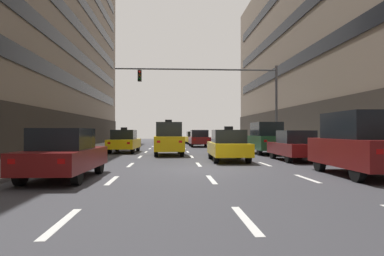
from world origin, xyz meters
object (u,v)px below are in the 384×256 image
(taxi_driving_1, at_px, (193,138))
(car_parked_2, at_px, (295,146))
(traffic_signal_0, at_px, (225,88))
(car_parked_3, at_px, (266,138))
(pedestrian_0, at_px, (274,137))
(taxi_driving_5, at_px, (168,139))
(car_driving_4, at_px, (64,154))
(car_parked_1, at_px, (360,144))
(taxi_driving_0, at_px, (124,141))
(taxi_driving_3, at_px, (228,146))
(car_driving_2, at_px, (199,138))

(taxi_driving_1, bearing_deg, car_parked_2, -81.07)
(taxi_driving_1, relative_size, traffic_signal_0, 0.34)
(car_parked_3, height_order, pedestrian_0, car_parked_3)
(taxi_driving_1, xyz_separation_m, taxi_driving_5, (-2.94, -19.39, 0.30))
(car_driving_4, bearing_deg, taxi_driving_1, 78.37)
(car_parked_3, bearing_deg, car_parked_1, -90.00)
(car_driving_4, bearing_deg, pedestrian_0, 54.72)
(taxi_driving_1, height_order, traffic_signal_0, traffic_signal_0)
(taxi_driving_5, relative_size, car_parked_3, 0.99)
(taxi_driving_5, bearing_deg, taxi_driving_0, 138.54)
(taxi_driving_1, xyz_separation_m, traffic_signal_0, (1.29, -16.50, 4.06))
(car_driving_4, bearing_deg, car_parked_3, 49.38)
(pedestrian_0, bearing_deg, traffic_signal_0, -143.93)
(taxi_driving_1, relative_size, pedestrian_0, 2.59)
(taxi_driving_3, distance_m, car_parked_3, 6.47)
(taxi_driving_1, relative_size, car_parked_1, 0.90)
(taxi_driving_0, relative_size, car_driving_4, 1.02)
(car_parked_3, bearing_deg, taxi_driving_1, 101.45)
(car_driving_4, relative_size, pedestrian_0, 2.75)
(car_parked_1, bearing_deg, taxi_driving_5, 121.50)
(taxi_driving_0, bearing_deg, traffic_signal_0, -0.05)
(taxi_driving_3, relative_size, car_parked_2, 1.02)
(taxi_driving_0, height_order, pedestrian_0, taxi_driving_0)
(car_parked_2, bearing_deg, car_parked_1, -89.99)
(car_driving_2, relative_size, car_driving_4, 1.03)
(car_parked_2, height_order, car_parked_3, car_parked_3)
(taxi_driving_0, distance_m, car_parked_2, 12.62)
(car_parked_2, relative_size, car_parked_3, 0.95)
(car_driving_2, relative_size, taxi_driving_3, 1.04)
(car_driving_2, xyz_separation_m, car_parked_2, (3.68, -16.89, -0.05))
(pedestrian_0, bearing_deg, car_parked_1, -97.62)
(taxi_driving_0, height_order, traffic_signal_0, traffic_signal_0)
(taxi_driving_5, bearing_deg, taxi_driving_1, 81.38)
(traffic_signal_0, bearing_deg, car_driving_4, -118.37)
(car_driving_4, xyz_separation_m, car_parked_2, (10.08, 6.33, -0.02))
(car_parked_2, xyz_separation_m, car_parked_3, (0.00, 5.42, 0.30))
(car_parked_1, bearing_deg, taxi_driving_1, 97.13)
(car_parked_1, distance_m, traffic_signal_0, 14.59)
(taxi_driving_3, distance_m, car_parked_1, 7.19)
(car_parked_1, bearing_deg, car_driving_2, 99.05)
(taxi_driving_3, relative_size, car_parked_1, 0.94)
(car_driving_4, xyz_separation_m, traffic_signal_0, (7.57, 14.01, 4.01))
(car_parked_2, distance_m, pedestrian_0, 11.45)
(taxi_driving_1, xyz_separation_m, car_driving_4, (-6.28, -30.51, 0.05))
(taxi_driving_1, bearing_deg, pedestrian_0, -64.72)
(car_parked_2, relative_size, pedestrian_0, 2.65)
(taxi_driving_3, height_order, traffic_signal_0, traffic_signal_0)
(taxi_driving_1, height_order, car_parked_3, car_parked_3)
(car_parked_2, bearing_deg, car_driving_2, 102.29)
(car_parked_2, bearing_deg, car_driving_4, -147.86)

